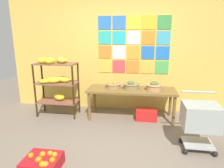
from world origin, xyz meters
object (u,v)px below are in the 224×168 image
at_px(fruit_basket_right, 154,86).
at_px(produce_crate_under_table, 146,114).
at_px(shopping_cart, 200,118).
at_px(fruit_basket_left, 113,85).
at_px(orange_crate_foreground, 43,163).
at_px(fruit_basket_back_right, 131,85).
at_px(banana_shelf_unit, 57,81).
at_px(display_table, 131,92).

relative_size(fruit_basket_right, produce_crate_under_table, 0.76).
bearing_deg(fruit_basket_right, shopping_cart, -58.34).
distance_m(fruit_basket_left, orange_crate_foreground, 2.05).
xyz_separation_m(fruit_basket_left, shopping_cart, (1.45, -1.06, -0.18)).
xyz_separation_m(fruit_basket_left, produce_crate_under_table, (0.70, -0.07, -0.58)).
xyz_separation_m(fruit_basket_right, orange_crate_foreground, (-1.49, -1.80, -0.61)).
distance_m(fruit_basket_left, fruit_basket_back_right, 0.37).
xyz_separation_m(produce_crate_under_table, shopping_cart, (0.75, -0.99, 0.40)).
bearing_deg(orange_crate_foreground, shopping_cart, 20.36).
relative_size(banana_shelf_unit, fruit_basket_left, 3.97).
relative_size(banana_shelf_unit, orange_crate_foreground, 2.78).
height_order(fruit_basket_back_right, shopping_cart, shopping_cart).
height_order(fruit_basket_right, orange_crate_foreground, fruit_basket_right).
xyz_separation_m(fruit_basket_back_right, produce_crate_under_table, (0.33, -0.06, -0.59)).
bearing_deg(orange_crate_foreground, fruit_basket_left, 70.16).
bearing_deg(fruit_basket_left, fruit_basket_right, -3.64).
xyz_separation_m(banana_shelf_unit, fruit_basket_left, (1.18, 0.10, -0.07)).
distance_m(fruit_basket_back_right, produce_crate_under_table, 0.68).
xyz_separation_m(fruit_basket_right, produce_crate_under_table, (-0.12, -0.02, -0.60)).
relative_size(fruit_basket_left, fruit_basket_back_right, 0.97).
relative_size(orange_crate_foreground, shopping_cart, 0.53).
relative_size(fruit_basket_left, fruit_basket_right, 0.99).
distance_m(banana_shelf_unit, orange_crate_foreground, 1.94).
distance_m(banana_shelf_unit, fruit_basket_right, 2.00).
height_order(display_table, shopping_cart, shopping_cart).
xyz_separation_m(display_table, orange_crate_foreground, (-1.05, -1.81, -0.46)).
relative_size(fruit_basket_left, produce_crate_under_table, 0.76).
bearing_deg(produce_crate_under_table, orange_crate_foreground, -127.59).
bearing_deg(fruit_basket_right, fruit_basket_back_right, 175.71).
height_order(fruit_basket_left, orange_crate_foreground, fruit_basket_left).
bearing_deg(orange_crate_foreground, banana_shelf_unit, 106.33).
relative_size(banana_shelf_unit, display_table, 0.71).
distance_m(banana_shelf_unit, fruit_basket_left, 1.19).
height_order(fruit_basket_left, shopping_cart, shopping_cart).
bearing_deg(banana_shelf_unit, orange_crate_foreground, -73.67).
height_order(banana_shelf_unit, fruit_basket_right, banana_shelf_unit).
bearing_deg(banana_shelf_unit, fruit_basket_right, 1.31).
bearing_deg(display_table, fruit_basket_back_right, 102.50).
distance_m(fruit_basket_right, orange_crate_foreground, 2.41).
bearing_deg(banana_shelf_unit, shopping_cart, -20.19).
bearing_deg(banana_shelf_unit, produce_crate_under_table, 0.74).
bearing_deg(produce_crate_under_table, display_table, 174.20).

